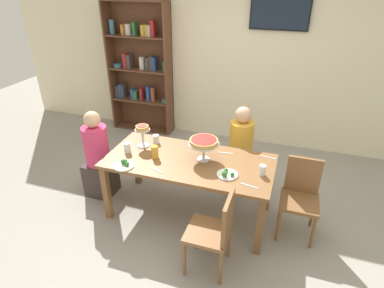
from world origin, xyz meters
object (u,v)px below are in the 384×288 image
Objects in this scene: chair_near_right at (215,229)px; water_glass_clear_near at (127,148)px; deep_dish_pizza_stand at (204,143)px; salad_plate_near_diner at (227,174)px; bookshelf at (140,68)px; salad_plate_far_diner at (124,165)px; television at (280,12)px; diner_far_right at (240,155)px; water_glass_clear_far at (262,170)px; cutlery_knife_near at (156,170)px; diner_head_west at (98,160)px; water_glass_clear_spare at (156,139)px; cutlery_knife_far at (268,157)px; chair_head_east at (300,194)px; dining_table at (189,166)px; beer_glass_amber_tall at (155,152)px; cutlery_fork_near at (249,186)px; cutlery_fork_far at (225,153)px; personal_pizza_stand at (142,131)px.

chair_near_right is 1.42m from water_glass_clear_near.
deep_dish_pizza_stand reaches higher than salad_plate_near_diner.
bookshelf is 10.24× the size of salad_plate_far_diner.
television is 2.39m from deep_dish_pizza_stand.
diner_far_right is at bearing 1.86° from chair_near_right.
water_glass_clear_far is 1.10m from cutlery_knife_near.
diner_head_west is 0.80m from water_glass_clear_spare.
deep_dish_pizza_stand reaches higher than cutlery_knife_far.
chair_head_east is at bearing 159.37° from cutlery_knife_far.
deep_dish_pizza_stand is 1.90× the size of cutlery_knife_far.
cutlery_knife_far is at bearing 43.69° from diner_far_right.
deep_dish_pizza_stand is 1.58× the size of salad_plate_far_diner.
salad_plate_far_diner is (0.97, -2.36, -0.37)m from bookshelf.
television is at bearing 73.22° from dining_table.
water_glass_clear_spare is at bearing 156.20° from salad_plate_near_diner.
water_glass_clear_near is (-1.18, -0.79, 0.31)m from diner_far_right.
chair_near_right is at bearing -35.76° from beer_glass_amber_tall.
water_glass_clear_far reaches higher than salad_plate_far_diner.
cutlery_fork_near is at bearing 2.67° from salad_plate_far_diner.
water_glass_clear_spare is (1.07, -1.76, -0.34)m from bookshelf.
television is at bearing 85.87° from salad_plate_near_diner.
cutlery_fork_near and cutlery_fork_far have the same top height.
water_glass_clear_far is 0.63× the size of cutlery_fork_far.
deep_dish_pizza_stand is at bearing -48.51° from bookshelf.
dining_table is at bearing 32.25° from cutlery_fork_far.
beer_glass_amber_tall reaches higher than water_glass_clear_near.
cutlery_fork_far is at bearing -13.01° from diner_far_right.
chair_near_right is at bearing -65.46° from deep_dish_pizza_stand.
television is 4.63× the size of cutlery_knife_near.
deep_dish_pizza_stand is 0.36m from cutlery_fork_far.
television is 5.78× the size of beer_glass_amber_tall.
bookshelf is 12.29× the size of cutlery_knife_near.
personal_pizza_stand is 2.61× the size of water_glass_clear_spare.
salad_plate_far_diner is 1.60m from cutlery_knife_far.
beer_glass_amber_tall is (-1.60, -0.18, 0.33)m from chair_head_east.
water_glass_clear_far is at bearing -1.87° from diner_head_west.
water_glass_clear_far is (1.19, 0.03, -0.02)m from beer_glass_amber_tall.
diner_head_west is 7.97× the size of beer_glass_amber_tall.
deep_dish_pizza_stand is (1.37, 0.04, 0.46)m from diner_head_west.
diner_far_right is at bearing -97.72° from television.
bookshelf is at bearing 37.42° from chair_near_right.
water_glass_clear_far reaches higher than cutlery_fork_near.
cutlery_fork_far is (0.34, 0.28, 0.09)m from dining_table.
chair_near_right is at bearing -22.89° from diner_head_west.
diner_far_right is 1.20m from beer_glass_amber_tall.
diner_head_west is at bearing -131.65° from television.
beer_glass_amber_tall is (-0.88, 0.63, 0.33)m from chair_near_right.
cutlery_fork_far and cutlery_knife_far have the same top height.
dining_table is at bearing -26.87° from water_glass_clear_spare.
chair_head_east is 4.83× the size of cutlery_fork_near.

